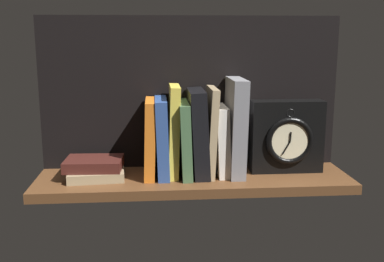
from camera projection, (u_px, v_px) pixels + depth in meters
ground_plane at (194, 180)px, 122.00cm from camera, size 82.58×22.24×2.50cm
back_panel at (191, 93)px, 127.69cm from camera, size 82.58×1.20×41.92cm
book_orange_pandolfini at (150, 138)px, 120.58cm from camera, size 3.37×14.33×20.34cm
book_blue_modern at (162, 137)px, 120.80cm from camera, size 3.57×14.88×20.61cm
book_yellow_seinlanguage at (174, 131)px, 120.70cm from camera, size 3.28×12.57×23.99cm
book_green_romantic at (185, 139)px, 121.38cm from camera, size 3.30×16.08×19.67cm
book_black_skeptic at (198, 133)px, 121.34cm from camera, size 5.22×15.08×22.91cm
book_tan_shortstories at (211, 131)px, 121.55cm from camera, size 3.08×13.91×23.36cm
book_white_catcher at (221, 140)px, 122.28cm from camera, size 3.88×12.68×18.50cm
book_gray_chess at (235, 127)px, 121.84cm from camera, size 4.35×15.25×25.67cm
framed_clock at (287, 137)px, 124.12cm from camera, size 19.55×7.13×19.55cm
book_stack_side at (95, 168)px, 120.01cm from camera, size 15.67×13.60×5.17cm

